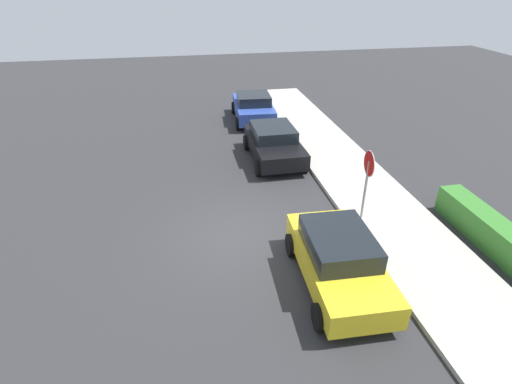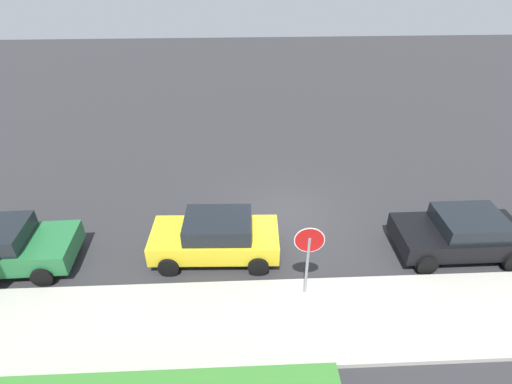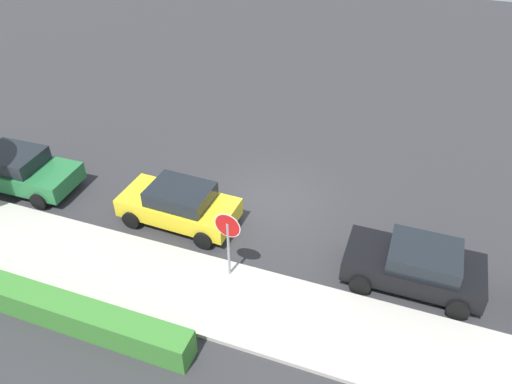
# 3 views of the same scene
# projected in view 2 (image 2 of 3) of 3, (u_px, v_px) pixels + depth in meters

# --- Properties ---
(ground_plane) EXTENTS (60.00, 60.00, 0.00)m
(ground_plane) POSITION_uv_depth(u_px,v_px,m) (286.00, 212.00, 15.01)
(ground_plane) COLOR #2D2D30
(sidewalk_curb) EXTENTS (32.00, 2.87, 0.14)m
(sidewalk_curb) POSITION_uv_depth(u_px,v_px,m) (306.00, 319.00, 10.77)
(sidewalk_curb) COLOR #B2ADA3
(sidewalk_curb) RESTS_ON ground_plane
(stop_sign) EXTENTS (0.82, 0.08, 2.46)m
(stop_sign) POSITION_uv_depth(u_px,v_px,m) (309.00, 250.00, 10.67)
(stop_sign) COLOR gray
(stop_sign) RESTS_ON ground_plane
(parked_car_yellow) EXTENTS (4.07, 2.11, 1.48)m
(parked_car_yellow) POSITION_uv_depth(u_px,v_px,m) (216.00, 237.00, 12.63)
(parked_car_yellow) COLOR yellow
(parked_car_yellow) RESTS_ON ground_plane
(parked_car_black) EXTENTS (4.02, 2.14, 1.42)m
(parked_car_black) POSITION_uv_depth(u_px,v_px,m) (461.00, 233.00, 12.81)
(parked_car_black) COLOR black
(parked_car_black) RESTS_ON ground_plane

